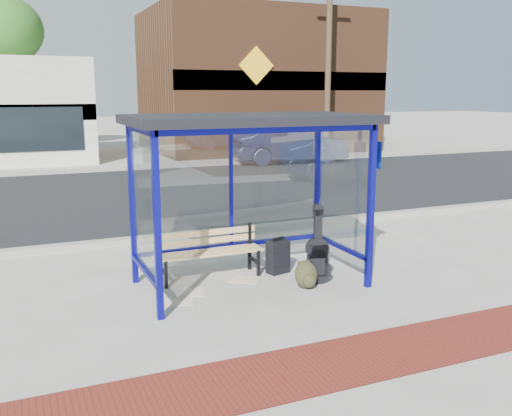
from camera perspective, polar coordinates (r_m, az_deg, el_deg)
name	(u,v)px	position (r m, az deg, el deg)	size (l,w,h in m)	color
ground	(250,284)	(8.29, -0.58, -7.64)	(120.00, 120.00, 0.00)	#B2ADA0
brick_paver_strip	(347,360)	(6.15, 9.09, -14.82)	(60.00, 1.00, 0.01)	maroon
curb_near	(192,235)	(10.90, -6.46, -2.69)	(60.00, 0.25, 0.12)	gray
street_asphalt	(137,195)	(15.76, -11.83, 1.33)	(60.00, 10.00, 0.00)	black
curb_far	(107,169)	(20.72, -14.67, 3.75)	(60.00, 0.25, 0.12)	gray
far_sidewalk	(99,165)	(22.60, -15.40, 4.19)	(60.00, 4.00, 0.01)	#B2ADA0
bus_shelter	(248,140)	(7.92, -0.81, 6.81)	(3.30, 1.80, 2.42)	#0B0B81
storefront_brown	(256,82)	(27.98, -0.01, 12.48)	(10.00, 7.08, 6.40)	#59331E
tree_mid	(2,31)	(29.36, -24.02, 15.88)	(3.60, 3.60, 7.03)	#4C3826
tree_right	(305,42)	(33.20, 4.95, 16.18)	(3.60, 3.60, 7.03)	#4C3826
utility_pole_east	(328,57)	(23.91, 7.25, 14.74)	(1.60, 0.24, 8.00)	#4C3826
bench	(208,250)	(8.50, -4.78, -4.18)	(1.60, 0.40, 0.75)	black
guitar_bag	(317,256)	(8.26, 6.14, -4.84)	(0.42, 0.24, 1.10)	black
suitcase	(278,257)	(8.71, 2.22, -4.88)	(0.36, 0.28, 0.56)	black
backpack	(307,276)	(8.10, 5.08, -6.74)	(0.35, 0.32, 0.39)	#2B2A18
sign_post	(372,193)	(8.81, 11.50, 1.44)	(0.10, 0.27, 2.16)	#0D2394
newspaper_a	(179,302)	(7.69, -7.71, -9.29)	(0.36, 0.29, 0.01)	white
newspaper_b	(194,292)	(8.03, -6.25, -8.34)	(0.38, 0.30, 0.01)	white
newspaper_c	(245,280)	(8.47, -1.11, -7.20)	(0.41, 0.33, 0.01)	white
parked_car	(289,144)	(22.40, 3.33, 6.40)	(1.56, 4.48, 1.47)	#161C3F
fire_hydrant	(344,148)	(24.97, 8.79, 5.92)	(0.29, 0.19, 0.65)	red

